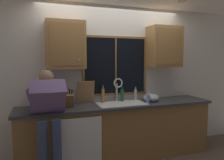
% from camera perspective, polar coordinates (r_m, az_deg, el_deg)
% --- Properties ---
extents(back_wall, '(5.55, 0.12, 2.55)m').
position_cam_1_polar(back_wall, '(3.80, -0.09, 0.02)').
color(back_wall, silver).
rests_on(back_wall, floor).
extents(ceiling_downlight_right, '(0.14, 0.14, 0.01)m').
position_cam_1_polar(ceiling_downlight_right, '(3.75, 18.13, 19.19)').
color(ceiling_downlight_right, '#FFEAB2').
extents(window_glass, '(1.10, 0.02, 0.95)m').
position_cam_1_polar(window_glass, '(3.74, 0.94, 3.76)').
color(window_glass, black).
extents(window_frame_top, '(1.17, 0.02, 0.04)m').
position_cam_1_polar(window_frame_top, '(3.75, 1.01, 11.30)').
color(window_frame_top, brown).
extents(window_frame_bottom, '(1.17, 0.02, 0.04)m').
position_cam_1_polar(window_frame_bottom, '(3.78, 0.98, -3.73)').
color(window_frame_bottom, brown).
extents(window_frame_left, '(0.03, 0.02, 0.95)m').
position_cam_1_polar(window_frame_left, '(3.57, -7.60, 3.62)').
color(window_frame_left, brown).
extents(window_frame_right, '(0.03, 0.02, 0.95)m').
position_cam_1_polar(window_frame_right, '(3.96, 8.74, 3.80)').
color(window_frame_right, brown).
extents(window_mullion_center, '(0.02, 0.02, 0.95)m').
position_cam_1_polar(window_mullion_center, '(3.73, 1.00, 3.75)').
color(window_mullion_center, brown).
extents(lower_cabinet_run, '(3.15, 0.58, 0.88)m').
position_cam_1_polar(lower_cabinet_run, '(3.66, 1.75, -13.62)').
color(lower_cabinet_run, olive).
rests_on(lower_cabinet_run, floor).
extents(countertop, '(3.21, 0.62, 0.04)m').
position_cam_1_polar(countertop, '(3.52, 1.89, -6.64)').
color(countertop, '#38383D').
rests_on(countertop, lower_cabinet_run).
extents(dishwasher_front, '(0.60, 0.02, 0.74)m').
position_cam_1_polar(dishwasher_front, '(3.19, -8.20, -16.32)').
color(dishwasher_front, white).
extents(upper_cabinet_left, '(0.58, 0.36, 0.72)m').
position_cam_1_polar(upper_cabinet_left, '(3.38, -12.23, 9.10)').
color(upper_cabinet_left, '#9E703D').
extents(upper_cabinet_right, '(0.58, 0.36, 0.72)m').
position_cam_1_polar(upper_cabinet_right, '(3.99, 13.72, 8.54)').
color(upper_cabinet_right, '#9E703D').
extents(sink, '(0.80, 0.46, 0.21)m').
position_cam_1_polar(sink, '(3.56, 2.55, -7.77)').
color(sink, silver).
rests_on(sink, lower_cabinet_run).
extents(faucet, '(0.18, 0.09, 0.40)m').
position_cam_1_polar(faucet, '(3.67, 1.64, -1.80)').
color(faucet, silver).
rests_on(faucet, countertop).
extents(person_standing, '(0.53, 0.71, 1.50)m').
position_cam_1_polar(person_standing, '(3.02, -16.58, -8.20)').
color(person_standing, '#384260').
rests_on(person_standing, floor).
extents(knife_block, '(0.12, 0.18, 0.32)m').
position_cam_1_polar(knife_block, '(3.31, -11.29, -5.26)').
color(knife_block, brown).
rests_on(knife_block, countertop).
extents(cutting_board, '(0.29, 0.10, 0.37)m').
position_cam_1_polar(cutting_board, '(3.55, -7.03, -3.23)').
color(cutting_board, '#997047').
rests_on(cutting_board, countertop).
extents(mixing_bowl, '(0.27, 0.27, 0.14)m').
position_cam_1_polar(mixing_bowl, '(3.77, 10.42, -4.65)').
color(mixing_bowl, '#B7B7BC').
rests_on(mixing_bowl, countertop).
extents(soap_dispenser, '(0.06, 0.07, 0.19)m').
position_cam_1_polar(soap_dispenser, '(3.61, 9.55, -4.91)').
color(soap_dispenser, '#668CCC').
rests_on(soap_dispenser, countertop).
extents(bottle_green_glass, '(0.05, 0.05, 0.24)m').
position_cam_1_polar(bottle_green_glass, '(3.82, 6.24, -3.85)').
color(bottle_green_glass, '#B7B7BC').
rests_on(bottle_green_glass, countertop).
extents(bottle_tall_clear, '(0.06, 0.06, 0.26)m').
position_cam_1_polar(bottle_tall_clear, '(3.71, 2.68, -3.99)').
color(bottle_tall_clear, '#1E592D').
rests_on(bottle_tall_clear, countertop).
extents(bottle_amber_small, '(0.05, 0.05, 0.30)m').
position_cam_1_polar(bottle_amber_small, '(3.59, -2.42, -4.06)').
color(bottle_amber_small, olive).
rests_on(bottle_amber_small, countertop).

